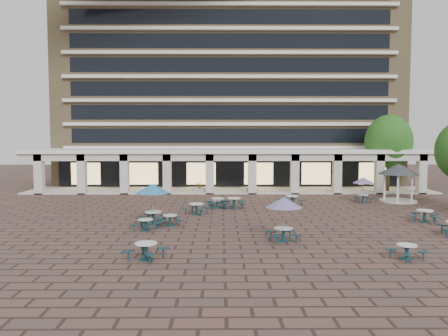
{
  "coord_description": "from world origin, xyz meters",
  "views": [
    {
      "loc": [
        -1.0,
        -30.74,
        5.6
      ],
      "look_at": [
        -0.76,
        3.0,
        3.24
      ],
      "focal_mm": 35.0,
      "sensor_mm": 36.0,
      "label": 1
    }
  ],
  "objects_px": {
    "picnic_table_0": "(170,219)",
    "picnic_table_2": "(407,250)",
    "picnic_table_1": "(146,250)",
    "gazebo": "(399,173)",
    "planter_right": "(250,189)",
    "planter_left": "(200,189)"
  },
  "relations": [
    {
      "from": "picnic_table_0",
      "to": "picnic_table_2",
      "type": "bearing_deg",
      "value": -49.16
    },
    {
      "from": "picnic_table_1",
      "to": "gazebo",
      "type": "relative_size",
      "value": 0.61
    },
    {
      "from": "picnic_table_0",
      "to": "gazebo",
      "type": "xyz_separation_m",
      "value": [
        18.71,
        10.24,
        2.07
      ]
    },
    {
      "from": "picnic_table_0",
      "to": "picnic_table_1",
      "type": "height_order",
      "value": "picnic_table_1"
    },
    {
      "from": "gazebo",
      "to": "picnic_table_2",
      "type": "bearing_deg",
      "value": -110.97
    },
    {
      "from": "gazebo",
      "to": "planter_right",
      "type": "bearing_deg",
      "value": 154.64
    },
    {
      "from": "picnic_table_0",
      "to": "picnic_table_2",
      "type": "relative_size",
      "value": 0.98
    },
    {
      "from": "picnic_table_0",
      "to": "planter_right",
      "type": "bearing_deg",
      "value": 53.0
    },
    {
      "from": "picnic_table_1",
      "to": "picnic_table_2",
      "type": "relative_size",
      "value": 1.16
    },
    {
      "from": "gazebo",
      "to": "picnic_table_0",
      "type": "bearing_deg",
      "value": -151.31
    },
    {
      "from": "picnic_table_2",
      "to": "gazebo",
      "type": "distance_m",
      "value": 19.36
    },
    {
      "from": "gazebo",
      "to": "planter_right",
      "type": "distance_m",
      "value": 13.97
    },
    {
      "from": "planter_left",
      "to": "planter_right",
      "type": "bearing_deg",
      "value": 0.0
    },
    {
      "from": "gazebo",
      "to": "planter_left",
      "type": "xyz_separation_m",
      "value": [
        -17.6,
        5.92,
        -2.04
      ]
    },
    {
      "from": "gazebo",
      "to": "picnic_table_1",
      "type": "bearing_deg",
      "value": -136.46
    },
    {
      "from": "picnic_table_0",
      "to": "picnic_table_2",
      "type": "xyz_separation_m",
      "value": [
        11.82,
        -7.73,
        -0.01
      ]
    },
    {
      "from": "picnic_table_1",
      "to": "planter_right",
      "type": "xyz_separation_m",
      "value": [
        6.42,
        23.9,
        0.01
      ]
    },
    {
      "from": "gazebo",
      "to": "planter_left",
      "type": "distance_m",
      "value": 18.69
    },
    {
      "from": "picnic_table_0",
      "to": "picnic_table_1",
      "type": "relative_size",
      "value": 0.84
    },
    {
      "from": "picnic_table_1",
      "to": "picnic_table_2",
      "type": "distance_m",
      "value": 12.03
    },
    {
      "from": "gazebo",
      "to": "planter_right",
      "type": "height_order",
      "value": "gazebo"
    },
    {
      "from": "planter_right",
      "to": "picnic_table_0",
      "type": "bearing_deg",
      "value": -111.03
    }
  ]
}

